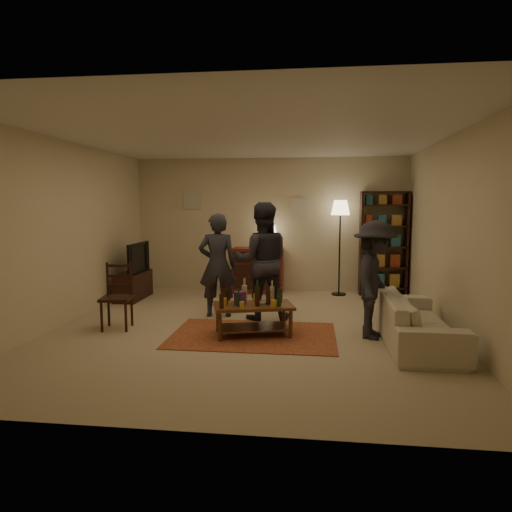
% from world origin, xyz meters
% --- Properties ---
extents(floor, '(6.00, 6.00, 0.00)m').
position_xyz_m(floor, '(0.00, 0.00, 0.00)').
color(floor, '#C6B793').
rests_on(floor, ground).
extents(room_shell, '(6.00, 6.00, 6.00)m').
position_xyz_m(room_shell, '(-0.65, 2.98, 1.81)').
color(room_shell, beige).
rests_on(room_shell, ground).
extents(rug, '(2.20, 1.50, 0.01)m').
position_xyz_m(rug, '(0.10, -0.33, 0.01)').
color(rug, maroon).
rests_on(rug, ground).
extents(coffee_table, '(1.16, 0.83, 0.77)m').
position_xyz_m(coffee_table, '(0.09, -0.33, 0.39)').
color(coffee_table, brown).
rests_on(coffee_table, ground).
extents(dining_chair, '(0.47, 0.47, 0.95)m').
position_xyz_m(dining_chair, '(-1.88, -0.18, 0.50)').
color(dining_chair, black).
rests_on(dining_chair, ground).
extents(tv_stand, '(0.40, 1.00, 1.06)m').
position_xyz_m(tv_stand, '(-2.44, 1.80, 0.38)').
color(tv_stand, black).
rests_on(tv_stand, ground).
extents(dresser, '(1.00, 0.50, 1.36)m').
position_xyz_m(dresser, '(-0.19, 2.71, 0.48)').
color(dresser, maroon).
rests_on(dresser, ground).
extents(bookshelf, '(0.90, 0.34, 2.02)m').
position_xyz_m(bookshelf, '(2.25, 2.78, 1.03)').
color(bookshelf, black).
rests_on(bookshelf, ground).
extents(floor_lamp, '(0.36, 0.36, 1.84)m').
position_xyz_m(floor_lamp, '(1.40, 2.65, 1.57)').
color(floor_lamp, black).
rests_on(floor_lamp, ground).
extents(sofa, '(0.81, 2.08, 0.61)m').
position_xyz_m(sofa, '(2.20, -0.40, 0.30)').
color(sofa, beige).
rests_on(sofa, ground).
extents(person_left, '(0.64, 0.47, 1.63)m').
position_xyz_m(person_left, '(-0.60, 0.69, 0.82)').
color(person_left, '#2A2B32').
rests_on(person_left, ground).
extents(person_right, '(0.97, 0.81, 1.80)m').
position_xyz_m(person_right, '(0.11, 0.59, 0.90)').
color(person_right, '#282830').
rests_on(person_right, ground).
extents(person_by_sofa, '(0.85, 1.13, 1.56)m').
position_xyz_m(person_by_sofa, '(1.70, -0.22, 0.78)').
color(person_by_sofa, '#27262D').
rests_on(person_by_sofa, ground).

